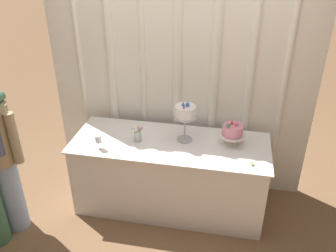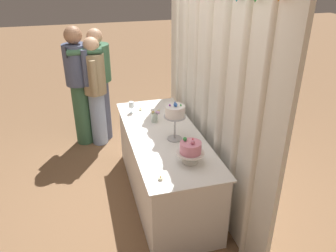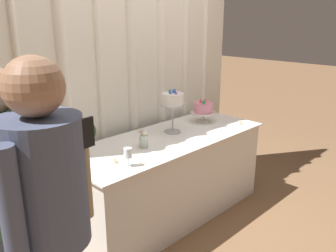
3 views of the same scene
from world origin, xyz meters
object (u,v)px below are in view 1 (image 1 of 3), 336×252
at_px(flower_vase, 138,134).
at_px(wine_glass, 98,140).
at_px(tealight_far_left, 100,141).
at_px(guest_man_dark_suit, 0,154).
at_px(cake_display_nearleft, 185,113).
at_px(tealight_near_left, 252,164).
at_px(cake_display_nearright, 232,131).
at_px(cake_table, 170,174).

bearing_deg(flower_vase, wine_glass, -147.43).
height_order(tealight_far_left, guest_man_dark_suit, guest_man_dark_suit).
bearing_deg(wine_glass, cake_display_nearleft, 21.91).
bearing_deg(cake_display_nearleft, guest_man_dark_suit, -156.51).
bearing_deg(wine_glass, tealight_far_left, 106.90).
xyz_separation_m(flower_vase, tealight_far_left, (-0.36, -0.10, -0.06)).
height_order(wine_glass, tealight_far_left, wine_glass).
xyz_separation_m(tealight_near_left, guest_man_dark_suit, (-2.23, -0.37, 0.06)).
bearing_deg(cake_display_nearright, wine_glass, -165.28).
relative_size(cake_display_nearleft, flower_vase, 2.63).
bearing_deg(cake_display_nearright, tealight_near_left, -59.37).
height_order(flower_vase, tealight_near_left, flower_vase).
xyz_separation_m(wine_glass, guest_man_dark_suit, (-0.79, -0.37, -0.02)).
height_order(cake_table, guest_man_dark_suit, guest_man_dark_suit).
height_order(wine_glass, guest_man_dark_suit, guest_man_dark_suit).
distance_m(cake_table, tealight_near_left, 0.92).
relative_size(flower_vase, tealight_near_left, 3.94).
height_order(cake_table, flower_vase, flower_vase).
distance_m(cake_display_nearright, wine_glass, 1.29).
height_order(cake_table, cake_display_nearright, cake_display_nearright).
bearing_deg(guest_man_dark_suit, cake_table, 22.81).
bearing_deg(cake_display_nearright, cake_table, -171.37).
xyz_separation_m(cake_display_nearleft, flower_vase, (-0.45, -0.10, -0.22)).
distance_m(flower_vase, tealight_far_left, 0.38).
height_order(cake_display_nearright, flower_vase, cake_display_nearright).
bearing_deg(wine_glass, cake_display_nearright, 14.72).
xyz_separation_m(wine_glass, tealight_far_left, (-0.03, 0.11, -0.09)).
xyz_separation_m(wine_glass, tealight_near_left, (1.44, -0.00, -0.08)).
height_order(cake_display_nearleft, cake_display_nearright, cake_display_nearleft).
relative_size(wine_glass, flower_vase, 0.88).
height_order(cake_table, wine_glass, wine_glass).
distance_m(wine_glass, tealight_far_left, 0.15).
relative_size(cake_display_nearright, wine_glass, 1.84).
bearing_deg(wine_glass, tealight_near_left, -0.09).
relative_size(flower_vase, guest_man_dark_suit, 0.10).
bearing_deg(wine_glass, cake_table, 20.01).
xyz_separation_m(cake_display_nearleft, wine_glass, (-0.78, -0.31, -0.20)).
height_order(tealight_far_left, tealight_near_left, tealight_near_left).
bearing_deg(tealight_near_left, cake_display_nearleft, 154.21).
distance_m(wine_glass, tealight_near_left, 1.44).
bearing_deg(cake_display_nearleft, tealight_near_left, -25.79).
bearing_deg(cake_display_nearleft, cake_table, -149.55).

